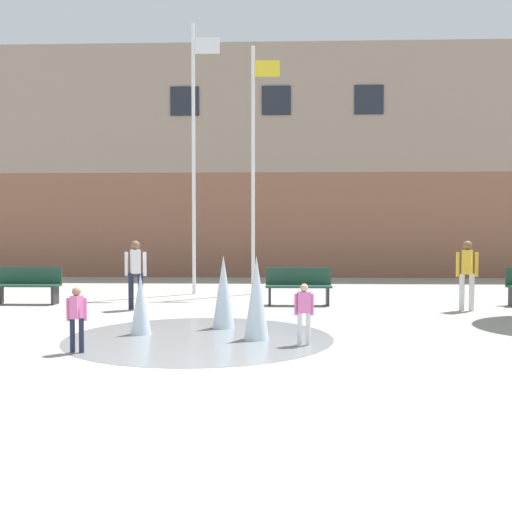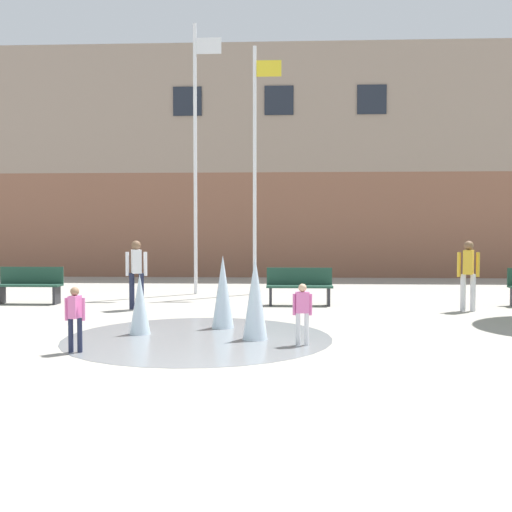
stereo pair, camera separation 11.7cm
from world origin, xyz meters
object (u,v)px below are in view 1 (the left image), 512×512
(flagpole_right, at_px, (254,163))
(adult_watching, at_px, (136,269))
(park_bench_under_right_flagpole, at_px, (299,286))
(child_with_pink_shirt, at_px, (304,309))
(park_bench_left_of_flagpoles, at_px, (28,285))
(child_in_fountain, at_px, (77,314))
(flagpole_left, at_px, (195,151))
(adult_in_red, at_px, (467,270))

(flagpole_right, bearing_deg, adult_watching, -127.38)
(park_bench_under_right_flagpole, distance_m, flagpole_right, 4.22)
(park_bench_under_right_flagpole, bearing_deg, adult_watching, -165.64)
(child_with_pink_shirt, bearing_deg, park_bench_left_of_flagpoles, 136.92)
(child_with_pink_shirt, relative_size, adult_watching, 0.62)
(child_with_pink_shirt, height_order, child_in_fountain, same)
(park_bench_left_of_flagpoles, relative_size, flagpole_left, 0.21)
(child_with_pink_shirt, bearing_deg, child_in_fountain, -173.76)
(park_bench_left_of_flagpoles, xyz_separation_m, adult_watching, (2.92, -0.96, 0.45))
(child_in_fountain, relative_size, flagpole_left, 0.13)
(park_bench_under_right_flagpole, relative_size, flagpole_right, 0.23)
(adult_watching, bearing_deg, child_in_fountain, 161.91)
(flagpole_left, bearing_deg, child_in_fountain, -94.40)
(park_bench_under_right_flagpole, xyz_separation_m, child_with_pink_shirt, (-0.09, -5.07, 0.10))
(child_with_pink_shirt, distance_m, child_in_fountain, 3.49)
(adult_in_red, height_order, flagpole_left, flagpole_left)
(adult_in_red, xyz_separation_m, flagpole_right, (-4.95, 3.33, 2.80))
(child_in_fountain, bearing_deg, flagpole_right, -7.52)
(park_bench_left_of_flagpoles, distance_m, flagpole_right, 6.85)
(child_with_pink_shirt, relative_size, flagpole_right, 0.14)
(park_bench_left_of_flagpoles, xyz_separation_m, park_bench_under_right_flagpole, (6.69, 0.00, 0.00))
(child_with_pink_shirt, bearing_deg, flagpole_right, 92.70)
(adult_watching, bearing_deg, flagpole_left, -36.15)
(child_in_fountain, height_order, adult_watching, adult_watching)
(child_in_fountain, bearing_deg, park_bench_left_of_flagpoles, 37.15)
(adult_in_red, height_order, adult_watching, same)
(adult_in_red, xyz_separation_m, child_in_fountain, (-7.27, -4.88, -0.35))
(adult_in_red, bearing_deg, adult_watching, 114.07)
(child_in_fountain, bearing_deg, park_bench_under_right_flagpole, -22.89)
(flagpole_left, relative_size, flagpole_right, 1.09)
(adult_in_red, bearing_deg, flagpole_left, 86.95)
(park_bench_under_right_flagpole, height_order, adult_watching, adult_watching)
(child_with_pink_shirt, bearing_deg, adult_in_red, 41.68)
(adult_in_red, relative_size, child_in_fountain, 1.61)
(adult_in_red, distance_m, child_with_pink_shirt, 5.69)
(child_with_pink_shirt, height_order, flagpole_right, flagpole_right)
(adult_watching, relative_size, flagpole_left, 0.21)
(park_bench_under_right_flagpole, xyz_separation_m, adult_in_red, (3.77, -0.90, 0.45))
(park_bench_under_right_flagpole, bearing_deg, park_bench_left_of_flagpoles, -179.97)
(flagpole_left, bearing_deg, adult_watching, -104.87)
(child_with_pink_shirt, height_order, flagpole_left, flagpole_left)
(flagpole_right, bearing_deg, park_bench_under_right_flagpole, -64.17)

